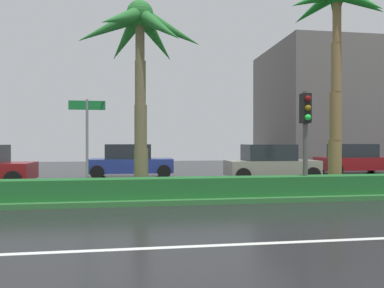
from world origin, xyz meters
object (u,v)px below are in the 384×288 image
at_px(palm_tree_centre_left, 141,42).
at_px(street_name_sign, 87,134).
at_px(car_in_traffic_fourth, 354,159).
at_px(palm_tree_centre, 337,22).
at_px(traffic_signal_median_right, 306,123).
at_px(car_in_traffic_third, 270,163).
at_px(car_in_traffic_second, 131,161).

xyz_separation_m(palm_tree_centre_left, street_name_sign, (-1.63, -0.79, -3.11)).
relative_size(street_name_sign, car_in_traffic_fourth, 0.70).
xyz_separation_m(palm_tree_centre_left, car_in_traffic_fourth, (12.23, 6.92, -4.36)).
height_order(palm_tree_centre, car_in_traffic_fourth, palm_tree_centre).
height_order(palm_tree_centre, traffic_signal_median_right, palm_tree_centre).
distance_m(traffic_signal_median_right, car_in_traffic_third, 5.69).
bearing_deg(palm_tree_centre, traffic_signal_median_right, -146.69).
height_order(palm_tree_centre, car_in_traffic_third, palm_tree_centre).
xyz_separation_m(car_in_traffic_second, car_in_traffic_third, (6.66, -2.68, 0.00)).
bearing_deg(car_in_traffic_third, street_name_sign, -147.42).
distance_m(street_name_sign, car_in_traffic_fourth, 15.90).
bearing_deg(traffic_signal_median_right, palm_tree_centre_left, 167.06).
height_order(palm_tree_centre, street_name_sign, palm_tree_centre).
distance_m(car_in_traffic_second, car_in_traffic_third, 7.18).
bearing_deg(traffic_signal_median_right, street_name_sign, 176.48).
height_order(car_in_traffic_second, car_in_traffic_fourth, same).
height_order(traffic_signal_median_right, car_in_traffic_third, traffic_signal_median_right).
distance_m(palm_tree_centre_left, car_in_traffic_second, 8.14).
bearing_deg(palm_tree_centre, car_in_traffic_fourth, 53.33).
relative_size(car_in_traffic_second, car_in_traffic_third, 1.00).
bearing_deg(car_in_traffic_second, palm_tree_centre, -42.50).
bearing_deg(street_name_sign, palm_tree_centre_left, 25.78).
height_order(palm_tree_centre, car_in_traffic_second, palm_tree_centre).
bearing_deg(palm_tree_centre_left, palm_tree_centre, -0.54).
bearing_deg(palm_tree_centre_left, car_in_traffic_third, 34.24).
relative_size(traffic_signal_median_right, car_in_traffic_second, 0.77).
bearing_deg(palm_tree_centre_left, car_in_traffic_second, 94.41).
relative_size(street_name_sign, car_in_traffic_third, 0.70).
bearing_deg(street_name_sign, car_in_traffic_fourth, 29.08).
xyz_separation_m(palm_tree_centre, car_in_traffic_third, (-0.89, 4.24, -5.34)).
xyz_separation_m(palm_tree_centre_left, car_in_traffic_second, (-0.53, 6.86, -4.36)).
relative_size(traffic_signal_median_right, car_in_traffic_fourth, 0.77).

